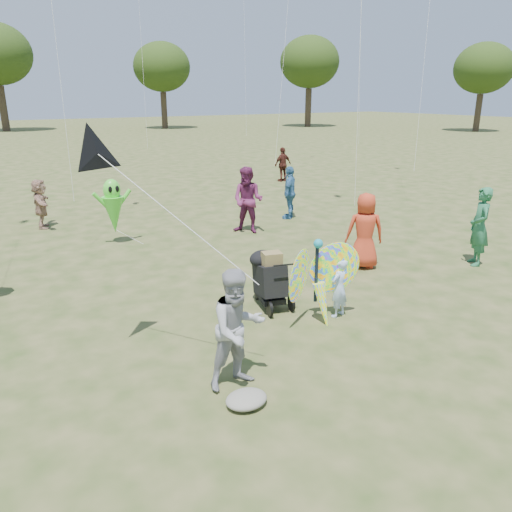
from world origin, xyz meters
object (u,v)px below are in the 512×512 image
at_px(crowd_c, 290,192).
at_px(crowd_d, 41,204).
at_px(child_girl, 339,288).
at_px(crowd_f, 479,227).
at_px(crowd_e, 248,200).
at_px(crowd_h, 283,164).
at_px(jogging_stroller, 269,276).
at_px(alien_kite, 113,208).
at_px(crowd_a, 365,231).
at_px(adult_man, 238,329).
at_px(butterfly_kite, 319,282).

height_order(crowd_c, crowd_d, crowd_c).
distance_m(child_girl, crowd_f, 4.67).
relative_size(crowd_e, crowd_h, 1.23).
xyz_separation_m(crowd_c, crowd_f, (1.01, -6.02, 0.08)).
distance_m(child_girl, jogging_stroller, 1.31).
distance_m(crowd_c, crowd_d, 7.51).
xyz_separation_m(crowd_c, alien_kite, (-5.60, 0.09, 0.14)).
xyz_separation_m(crowd_h, jogging_stroller, (-8.34, -11.40, -0.15)).
bearing_deg(crowd_a, alien_kite, -16.64).
bearing_deg(crowd_c, crowd_d, -64.82).
distance_m(crowd_a, jogging_stroller, 3.15).
bearing_deg(adult_man, alien_kite, 85.43).
bearing_deg(crowd_f, crowd_a, -79.72).
distance_m(crowd_d, jogging_stroller, 8.78).
height_order(crowd_e, crowd_h, crowd_e).
xyz_separation_m(crowd_a, crowd_e, (-0.65, 4.00, 0.07)).
xyz_separation_m(crowd_a, crowd_h, (5.28, 10.70, -0.10)).
bearing_deg(jogging_stroller, crowd_e, 79.14).
xyz_separation_m(crowd_d, alien_kite, (1.32, -2.85, 0.24)).
relative_size(crowd_a, crowd_d, 1.19).
bearing_deg(alien_kite, crowd_h, 31.52).
relative_size(crowd_a, crowd_e, 0.92).
bearing_deg(child_girl, crowd_a, -157.06).
bearing_deg(crowd_e, adult_man, -69.25).
xyz_separation_m(crowd_h, butterfly_kite, (-7.99, -12.43, -0.01)).
relative_size(crowd_c, crowd_e, 0.89).
bearing_deg(alien_kite, crowd_c, -0.95).
relative_size(crowd_c, crowd_f, 0.92).
height_order(crowd_a, crowd_f, crowd_f).
bearing_deg(crowd_a, butterfly_kite, 64.85).
xyz_separation_m(crowd_a, alien_kite, (-4.23, 4.87, 0.10)).
relative_size(crowd_a, crowd_f, 0.95).
xyz_separation_m(adult_man, jogging_stroller, (1.81, 1.98, -0.22)).
bearing_deg(crowd_e, crowd_d, -164.13).
relative_size(crowd_c, butterfly_kite, 0.96).
height_order(jogging_stroller, butterfly_kite, butterfly_kite).
xyz_separation_m(crowd_d, jogging_stroller, (2.48, -8.42, -0.11)).
distance_m(crowd_a, crowd_e, 4.05).
bearing_deg(crowd_f, crowd_c, -132.63).
distance_m(adult_man, crowd_d, 10.42).
distance_m(crowd_c, butterfly_kite, 7.68).
xyz_separation_m(jogging_stroller, alien_kite, (-1.16, 5.57, 0.36)).
bearing_deg(crowd_d, crowd_f, -127.84).
xyz_separation_m(crowd_d, butterfly_kite, (2.83, -9.45, 0.03)).
relative_size(adult_man, crowd_f, 0.92).
xyz_separation_m(child_girl, jogging_stroller, (-0.82, 1.02, 0.07)).
bearing_deg(crowd_c, crowd_f, 57.77).
distance_m(crowd_c, crowd_f, 6.10).
height_order(crowd_d, jogging_stroller, crowd_d).
distance_m(crowd_e, jogging_stroller, 5.29).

